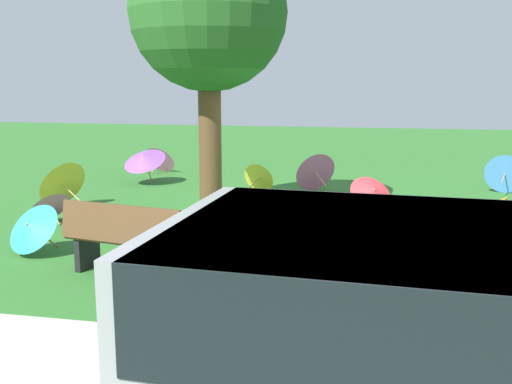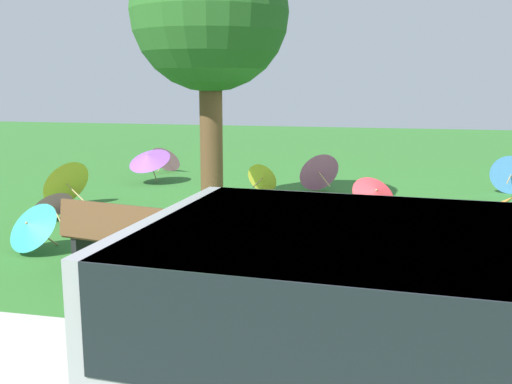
# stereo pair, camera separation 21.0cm
# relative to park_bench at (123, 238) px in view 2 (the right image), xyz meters

# --- Properties ---
(ground) EXTENTS (40.00, 40.00, 0.00)m
(ground) POSITION_rel_park_bench_xyz_m (-1.21, -3.50, -0.47)
(ground) COLOR #2D6B28
(park_bench) EXTENTS (1.66, 0.77, 0.90)m
(park_bench) POSITION_rel_park_bench_xyz_m (0.00, 0.00, 0.00)
(park_bench) COLOR brown
(park_bench) RESTS_ON ground
(shade_tree) EXTENTS (2.59, 2.59, 4.71)m
(shade_tree) POSITION_rel_park_bench_xyz_m (-0.14, -3.18, 2.91)
(shade_tree) COLOR brown
(shade_tree) RESTS_ON ground
(parasol_yellow_0) EXTENTS (0.75, 0.69, 0.67)m
(parasol_yellow_0) POSITION_rel_park_bench_xyz_m (-0.53, -5.55, -0.13)
(parasol_yellow_0) COLOR tan
(parasol_yellow_0) RESTS_ON ground
(parasol_pink_0) EXTENTS (0.85, 0.87, 0.61)m
(parasol_pink_0) POSITION_rel_park_bench_xyz_m (2.40, -2.32, -0.15)
(parasol_pink_0) COLOR tan
(parasol_pink_0) RESTS_ON ground
(parasol_orange_0) EXTENTS (0.71, 0.76, 0.51)m
(parasol_orange_0) POSITION_rel_park_bench_xyz_m (-4.85, -3.94, -0.21)
(parasol_orange_0) COLOR tan
(parasol_orange_0) RESTS_ON ground
(parasol_red_0) EXTENTS (1.02, 0.99, 0.68)m
(parasol_red_0) POSITION_rel_park_bench_xyz_m (-2.85, -4.20, -0.11)
(parasol_red_0) COLOR tan
(parasol_red_0) RESTS_ON ground
(parasol_teal_0) EXTENTS (0.90, 0.84, 0.73)m
(parasol_teal_0) POSITION_rel_park_bench_xyz_m (1.61, -0.54, -0.07)
(parasol_teal_0) COLOR tan
(parasol_teal_0) RESTS_ON ground
(parasol_pink_1) EXTENTS (1.02, 0.96, 0.89)m
(parasol_pink_1) POSITION_rel_park_bench_xyz_m (-1.60, -6.00, -0.02)
(parasol_pink_1) COLOR tan
(parasol_pink_1) RESTS_ON ground
(parasol_pink_2) EXTENTS (0.92, 0.78, 0.73)m
(parasol_pink_2) POSITION_rel_park_bench_xyz_m (2.50, -7.78, -0.10)
(parasol_pink_2) COLOR tan
(parasol_pink_2) RESTS_ON ground
(parasol_blue_3) EXTENTS (0.89, 0.84, 0.84)m
(parasol_blue_3) POSITION_rel_park_bench_xyz_m (-5.55, -6.56, -0.04)
(parasol_blue_3) COLOR tan
(parasol_blue_3) RESTS_ON ground
(parasol_purple_0) EXTENTS (1.11, 1.10, 0.90)m
(parasol_purple_0) POSITION_rel_park_bench_xyz_m (2.25, -6.06, 0.13)
(parasol_purple_0) COLOR tan
(parasol_purple_0) RESTS_ON ground
(parasol_yellow_1) EXTENTS (1.06, 1.12, 0.93)m
(parasol_yellow_1) POSITION_rel_park_bench_xyz_m (2.86, -3.49, 0.00)
(parasol_yellow_1) COLOR tan
(parasol_yellow_1) RESTS_ON ground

